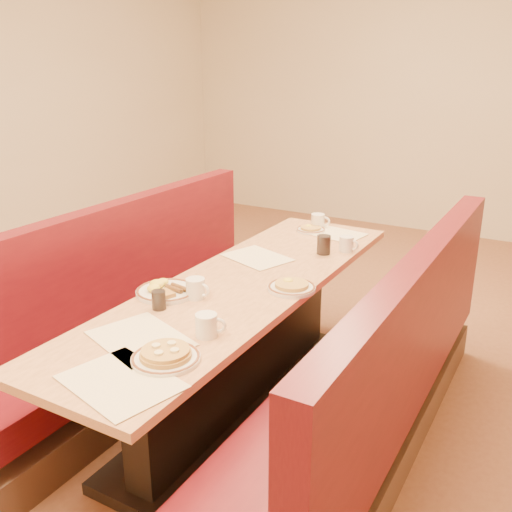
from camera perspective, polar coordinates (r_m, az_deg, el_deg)
The scene contains 19 objects.
ground at distance 3.29m, azimuth -1.23°, elevation -14.84°, with size 8.00×8.00×0.00m, color #9E6647.
room_envelope at distance 2.73m, azimuth -1.54°, elevation 21.10°, with size 6.04×8.04×2.82m.
diner_table at distance 3.10m, azimuth -1.28°, elevation -9.08°, with size 0.70×2.50×0.75m.
booth_left at distance 3.50m, azimuth -11.69°, elevation -6.27°, with size 0.55×2.50×1.05m.
booth_right at distance 2.84m, azimuth 11.80°, elevation -12.59°, with size 0.55×2.50×1.05m.
placemat_near_left at distance 2.40m, azimuth -11.50°, elevation -8.07°, with size 0.41×0.31×0.00m, color #FEF2C7.
placemat_near_right at distance 2.12m, azimuth -13.37°, elevation -12.11°, with size 0.41×0.31×0.00m, color #FEF2C7.
placemat_far_left at distance 3.28m, azimuth 0.12°, elevation -0.13°, with size 0.36×0.27×0.00m, color #FEF2C7.
placemat_far_right at distance 3.76m, azimuth 8.03°, elevation 2.22°, with size 0.34×0.26×0.00m, color #FEF2C7.
pancake_plate at distance 2.22m, azimuth -9.02°, elevation -9.85°, with size 0.26×0.26×0.06m.
eggs_plate at distance 2.82m, azimuth -9.03°, elevation -3.39°, with size 0.30×0.30×0.06m.
extra_plate_mid at distance 2.84m, azimuth 3.58°, elevation -3.07°, with size 0.24×0.24×0.05m.
extra_plate_far at distance 3.81m, azimuth 5.49°, elevation 2.69°, with size 0.19×0.19×0.04m.
coffee_mug_a at distance 2.37m, azimuth -4.90°, elevation -6.88°, with size 0.13×0.09×0.10m.
coffee_mug_b at distance 2.74m, azimuth -6.01°, elevation -3.21°, with size 0.13×0.09×0.10m.
coffee_mug_c at distance 3.43m, azimuth 9.09°, elevation 1.23°, with size 0.12×0.09×0.09m.
coffee_mug_d at distance 3.88m, azimuth 6.26°, elevation 3.51°, with size 0.13×0.09×0.10m.
soda_tumbler_near at distance 2.65m, azimuth -9.69°, elevation -4.36°, with size 0.06×0.06×0.09m.
soda_tumbler_mid at distance 3.36m, azimuth 6.79°, elevation 1.13°, with size 0.08×0.08×0.11m.
Camera 1 is at (1.41, -2.33, 1.84)m, focal length 40.00 mm.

